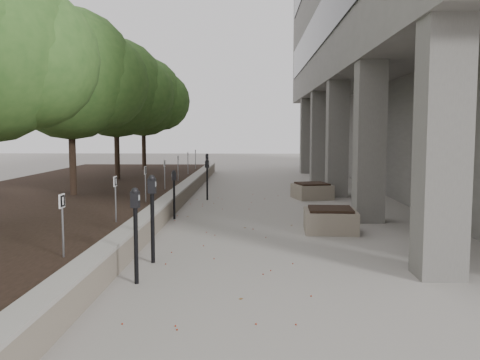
# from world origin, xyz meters

# --- Properties ---
(ground) EXTENTS (90.00, 90.00, 0.00)m
(ground) POSITION_xyz_m (0.00, 0.00, 0.00)
(ground) COLOR gray
(ground) RESTS_ON ground
(retaining_wall) EXTENTS (0.39, 26.00, 0.50)m
(retaining_wall) POSITION_xyz_m (-1.82, 9.00, 0.25)
(retaining_wall) COLOR gray
(retaining_wall) RESTS_ON ground
(planting_bed) EXTENTS (7.00, 26.00, 0.40)m
(planting_bed) POSITION_xyz_m (-5.50, 9.00, 0.20)
(planting_bed) COLOR black
(planting_bed) RESTS_ON ground
(crabapple_tree_3) EXTENTS (4.60, 4.00, 5.44)m
(crabapple_tree_3) POSITION_xyz_m (-4.80, 8.00, 3.12)
(crabapple_tree_3) COLOR #325E24
(crabapple_tree_3) RESTS_ON planting_bed
(crabapple_tree_4) EXTENTS (4.60, 4.00, 5.44)m
(crabapple_tree_4) POSITION_xyz_m (-4.80, 13.00, 3.12)
(crabapple_tree_4) COLOR #325E24
(crabapple_tree_4) RESTS_ON planting_bed
(crabapple_tree_5) EXTENTS (4.60, 4.00, 5.44)m
(crabapple_tree_5) POSITION_xyz_m (-4.80, 18.00, 3.12)
(crabapple_tree_5) COLOR #325E24
(crabapple_tree_5) RESTS_ON planting_bed
(parking_sign_2) EXTENTS (0.04, 0.22, 0.96)m
(parking_sign_2) POSITION_xyz_m (-2.35, 0.50, 0.88)
(parking_sign_2) COLOR black
(parking_sign_2) RESTS_ON planting_bed
(parking_sign_3) EXTENTS (0.04, 0.22, 0.96)m
(parking_sign_3) POSITION_xyz_m (-2.35, 3.50, 0.88)
(parking_sign_3) COLOR black
(parking_sign_3) RESTS_ON planting_bed
(parking_sign_4) EXTENTS (0.04, 0.22, 0.96)m
(parking_sign_4) POSITION_xyz_m (-2.35, 6.50, 0.88)
(parking_sign_4) COLOR black
(parking_sign_4) RESTS_ON planting_bed
(parking_sign_5) EXTENTS (0.04, 0.22, 0.96)m
(parking_sign_5) POSITION_xyz_m (-2.35, 9.50, 0.88)
(parking_sign_5) COLOR black
(parking_sign_5) RESTS_ON planting_bed
(parking_sign_6) EXTENTS (0.04, 0.22, 0.96)m
(parking_sign_6) POSITION_xyz_m (-2.35, 12.50, 0.88)
(parking_sign_6) COLOR black
(parking_sign_6) RESTS_ON planting_bed
(parking_sign_7) EXTENTS (0.04, 0.22, 0.96)m
(parking_sign_7) POSITION_xyz_m (-2.35, 15.50, 0.88)
(parking_sign_7) COLOR black
(parking_sign_7) RESTS_ON planting_bed
(parking_sign_8) EXTENTS (0.04, 0.22, 0.96)m
(parking_sign_8) POSITION_xyz_m (-2.35, 18.50, 0.88)
(parking_sign_8) COLOR black
(parking_sign_8) RESTS_ON planting_bed
(parking_meter_1) EXTENTS (0.16, 0.12, 1.54)m
(parking_meter_1) POSITION_xyz_m (-1.25, 1.75, 0.77)
(parking_meter_1) COLOR black
(parking_meter_1) RESTS_ON ground
(parking_meter_2) EXTENTS (0.16, 0.12, 1.46)m
(parking_meter_2) POSITION_xyz_m (-1.26, 0.50, 0.73)
(parking_meter_2) COLOR black
(parking_meter_2) RESTS_ON ground
(parking_meter_3) EXTENTS (0.15, 0.13, 1.28)m
(parking_meter_3) POSITION_xyz_m (-1.55, 6.21, 0.64)
(parking_meter_3) COLOR black
(parking_meter_3) RESTS_ON ground
(parking_meter_4) EXTENTS (0.16, 0.13, 1.35)m
(parking_meter_4) POSITION_xyz_m (-1.02, 9.95, 0.68)
(parking_meter_4) COLOR black
(parking_meter_4) RESTS_ON ground
(parking_meter_5) EXTENTS (0.15, 0.13, 1.31)m
(parking_meter_5) POSITION_xyz_m (-1.50, 15.38, 0.66)
(parking_meter_5) COLOR black
(parking_meter_5) RESTS_ON ground
(planter_front) EXTENTS (1.23, 1.23, 0.54)m
(planter_front) POSITION_xyz_m (2.25, 4.65, 0.27)
(planter_front) COLOR gray
(planter_front) RESTS_ON ground
(planter_back) EXTENTS (1.40, 1.40, 0.54)m
(planter_back) POSITION_xyz_m (2.49, 10.39, 0.27)
(planter_back) COLOR gray
(planter_back) RESTS_ON ground
(berry_scatter) EXTENTS (3.30, 14.10, 0.02)m
(berry_scatter) POSITION_xyz_m (-0.10, 5.00, 0.01)
(berry_scatter) COLOR maroon
(berry_scatter) RESTS_ON ground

